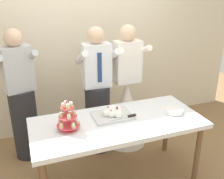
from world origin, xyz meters
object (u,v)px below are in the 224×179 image
(dessert_table, at_px, (118,127))
(person_bride, at_px, (126,105))
(plate_stack, at_px, (174,111))
(cupcake_stand, at_px, (68,118))
(person_guest, at_px, (22,103))
(main_cake_tray, at_px, (113,113))
(person_groom, at_px, (97,98))

(dessert_table, relative_size, person_bride, 1.08)
(dessert_table, height_order, plate_stack, plate_stack)
(dessert_table, xyz_separation_m, cupcake_stand, (-0.52, 0.02, 0.20))
(person_bride, height_order, person_guest, same)
(main_cake_tray, height_order, plate_stack, main_cake_tray)
(person_bride, distance_m, person_guest, 1.35)
(plate_stack, bearing_deg, main_cake_tray, 167.18)
(cupcake_stand, relative_size, person_bride, 0.18)
(plate_stack, xyz_separation_m, person_groom, (-0.67, 0.73, -0.05))
(main_cake_tray, bearing_deg, person_groom, 89.67)
(plate_stack, distance_m, person_groom, 0.99)
(plate_stack, xyz_separation_m, person_bride, (-0.25, 0.75, -0.21))
(plate_stack, bearing_deg, person_bride, 108.31)
(dessert_table, relative_size, main_cake_tray, 4.13)
(person_bride, bearing_deg, person_guest, 173.26)
(cupcake_stand, bearing_deg, person_guest, 115.72)
(main_cake_tray, distance_m, person_bride, 0.77)
(dessert_table, distance_m, plate_stack, 0.66)
(cupcake_stand, height_order, person_groom, person_groom)
(dessert_table, height_order, main_cake_tray, main_cake_tray)
(cupcake_stand, relative_size, plate_stack, 1.50)
(main_cake_tray, bearing_deg, cupcake_stand, -169.64)
(person_guest, bearing_deg, plate_stack, -29.94)
(dessert_table, distance_m, cupcake_stand, 0.55)
(cupcake_stand, distance_m, plate_stack, 1.18)
(dessert_table, height_order, person_groom, person_groom)
(dessert_table, height_order, cupcake_stand, cupcake_stand)
(person_groom, xyz_separation_m, person_guest, (-0.92, 0.18, 0.00))
(main_cake_tray, distance_m, person_guest, 1.19)
(main_cake_tray, distance_m, plate_stack, 0.69)
(plate_stack, height_order, person_groom, person_groom)
(cupcake_stand, relative_size, main_cake_tray, 0.70)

